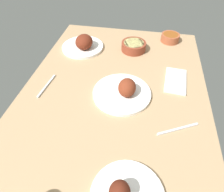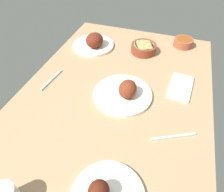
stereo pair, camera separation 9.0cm
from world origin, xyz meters
The scene contains 8 objects.
dining_table centered at (0.00, 0.00, 2.00)cm, with size 140.00×90.00×4.00cm, color tan.
plate_near_viewer centered at (-39.56, -25.12, 7.13)cm, with size 25.61×25.61×9.72cm.
plate_center_main centered at (-3.71, 4.86, 6.34)cm, with size 27.74×27.74×9.24cm.
bowl_soup centered at (-58.82, 27.78, 6.69)cm, with size 11.61×11.61×4.90cm.
bowl_potatoes centered at (-43.87, 5.46, 6.83)cm, with size 14.87×14.87×5.18cm.
folded_napkin centered at (-18.15, 29.85, 4.60)cm, with size 19.26×10.43×1.20cm, color white.
fork_loose centered at (12.21, 29.47, 4.40)cm, with size 18.43×0.90×0.80cm, color silver.
spoon_loose centered at (-2.80, -33.82, 4.40)cm, with size 17.02×0.90×0.80cm, color silver.
Camera 1 is at (62.40, 11.38, 70.36)cm, focal length 31.34 mm.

